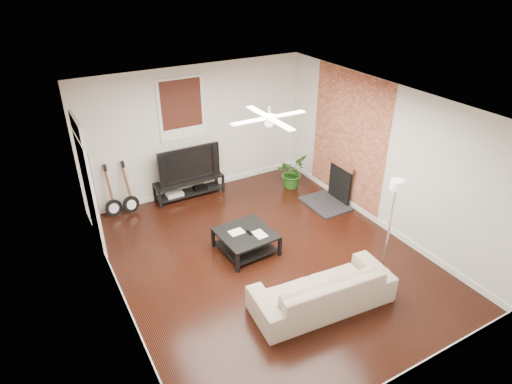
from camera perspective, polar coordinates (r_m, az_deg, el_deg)
room at (r=7.08m, az=1.59°, el=0.42°), size 5.01×6.01×2.81m
brick_accent at (r=9.17m, az=11.86°, el=6.63°), size 0.02×2.20×2.80m
fireplace at (r=9.38m, az=9.95°, el=1.02°), size 0.80×1.10×0.92m
window_back at (r=9.24m, az=-9.68°, el=10.65°), size 1.00×0.06×1.30m
door_left at (r=8.07m, az=-20.91°, el=0.95°), size 0.08×1.00×2.50m
tv_stand at (r=9.73m, az=-8.66°, el=0.56°), size 1.52×0.41×0.43m
tv at (r=9.48m, az=-8.97°, el=3.83°), size 1.36×0.18×0.78m
coffee_table at (r=7.91m, az=-1.31°, el=-6.48°), size 0.98×0.98×0.39m
sofa at (r=6.81m, az=8.61°, el=-12.32°), size 2.24×1.04×0.63m
floor_lamp at (r=7.31m, az=16.95°, el=-4.66°), size 0.32×0.32×1.77m
potted_plant at (r=9.99m, az=4.62°, el=2.58°), size 0.88×0.85×0.74m
guitar_left at (r=9.18m, az=-18.38°, el=-0.04°), size 0.38×0.29×1.12m
guitar_right at (r=9.21m, az=-16.24°, el=0.40°), size 0.40×0.32×1.12m
ceiling_fan at (r=6.59m, az=1.73°, el=9.64°), size 1.24×1.24×0.32m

